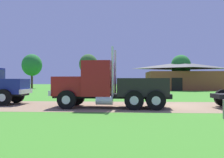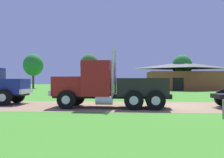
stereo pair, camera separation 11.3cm
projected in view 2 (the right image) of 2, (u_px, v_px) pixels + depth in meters
name	position (u px, v px, depth m)	size (l,w,h in m)	color
ground_plane	(175.00, 106.00, 16.23)	(200.00, 200.00, 0.00)	#428C29
dirt_track	(175.00, 106.00, 16.23)	(120.00, 6.79, 0.01)	#947759
truck_foreground_white	(109.00, 86.00, 15.55)	(7.53, 2.98, 3.77)	black
shed_building	(183.00, 77.00, 44.79)	(13.45, 8.84, 5.11)	brown
tree_left	(33.00, 65.00, 54.22)	(4.39, 4.39, 7.60)	#513823
tree_mid	(89.00, 64.00, 49.59)	(3.75, 3.75, 7.11)	#513823
tree_right	(182.00, 66.00, 44.84)	(3.62, 3.62, 6.46)	#513823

